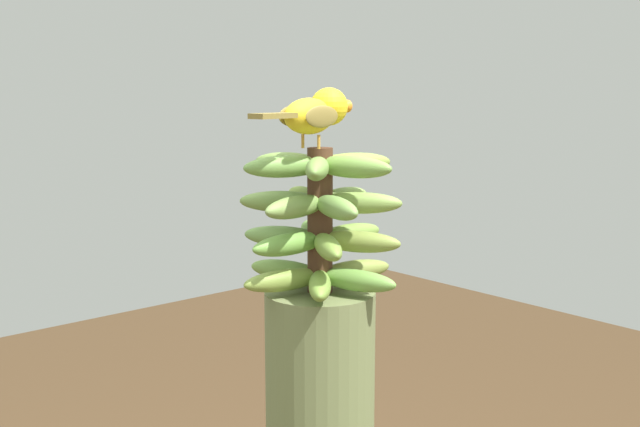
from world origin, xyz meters
name	(u,v)px	position (x,y,z in m)	size (l,w,h in m)	color
banana_bunch	(320,221)	(0.00, 0.00, 1.37)	(0.27, 0.27, 0.24)	#4C2D1E
perched_bird	(317,112)	(0.01, 0.00, 1.54)	(0.23, 0.08, 0.10)	#C68933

